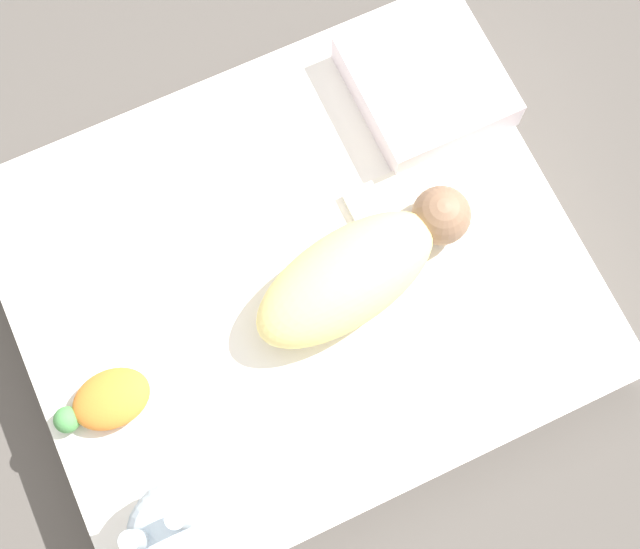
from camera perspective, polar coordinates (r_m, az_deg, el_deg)
ground_plane at (r=1.97m, az=-1.46°, el=-1.23°), size 12.00×12.00×0.00m
bed_mattress at (r=1.89m, az=-1.52°, el=-0.62°), size 1.13×0.97×0.16m
burp_cloth at (r=1.86m, az=5.78°, el=4.28°), size 0.23×0.17×0.02m
swaddled_baby at (r=1.74m, az=2.51°, el=0.28°), size 0.51×0.25×0.15m
pillow at (r=1.95m, az=6.78°, el=12.19°), size 0.29×0.32×0.08m
bunny_plush at (r=1.63m, az=-9.15°, el=-15.81°), size 0.18×0.18×0.37m
turtle_plush at (r=1.78m, az=-13.51°, el=-7.89°), size 0.20×0.11×0.06m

